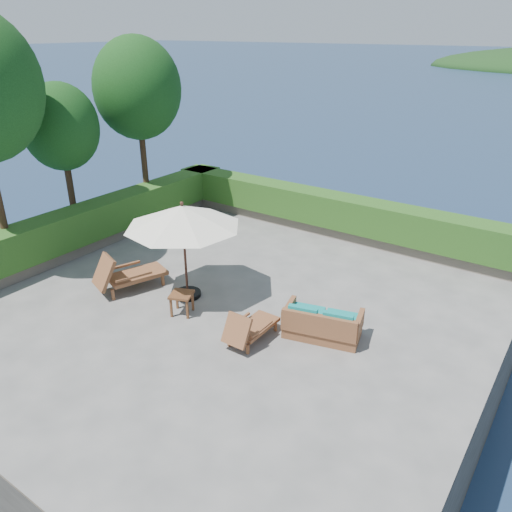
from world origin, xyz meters
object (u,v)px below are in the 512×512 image
Objects in this scene: side_table at (182,297)px; wicker_loveseat at (322,325)px; lounge_left at (126,274)px; lounge_right at (249,328)px; patio_umbrella at (183,217)px.

side_table is 3.33m from wicker_loveseat.
lounge_left reaches higher than wicker_loveseat.
lounge_left is at bearing 175.81° from wicker_loveseat.
lounge_left reaches higher than side_table.
lounge_right is at bearing 18.55° from lounge_left.
patio_umbrella is at bearing 163.32° from lounge_right.
patio_umbrella is 1.71× the size of lounge_left.
wicker_loveseat is at bearing 40.50° from lounge_right.
lounge_right is at bearing -153.82° from wicker_loveseat.
lounge_right is 1.59m from wicker_loveseat.
side_table is at bearing 179.23° from lounge_right.
patio_umbrella is at bearing 124.08° from side_table.
side_table is 0.36× the size of wicker_loveseat.
side_table is at bearing 17.77° from lounge_left.
patio_umbrella is 1.88m from side_table.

